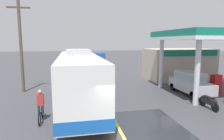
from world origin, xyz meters
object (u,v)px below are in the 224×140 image
(car_at_pump, at_px, (190,82))
(minibus_opposing_lane, at_px, (96,58))
(coach_bus_main, at_px, (79,80))
(car_trailing_behind_bus, at_px, (72,65))
(motorcycle_parked_forecourt, at_px, (208,102))
(cyclist_on_shoulder, at_px, (41,107))

(car_at_pump, xyz_separation_m, minibus_opposing_lane, (-5.29, 18.51, 0.46))
(coach_bus_main, xyz_separation_m, car_trailing_behind_bus, (-0.40, 14.19, -0.71))
(coach_bus_main, relative_size, car_trailing_behind_bus, 2.63)
(minibus_opposing_lane, distance_m, motorcycle_parked_forecourt, 22.45)
(car_at_pump, bearing_deg, minibus_opposing_lane, 105.94)
(coach_bus_main, xyz_separation_m, motorcycle_parked_forecourt, (8.00, -2.52, -1.28))
(motorcycle_parked_forecourt, bearing_deg, minibus_opposing_lane, 101.19)
(car_at_pump, height_order, minibus_opposing_lane, minibus_opposing_lane)
(car_at_pump, distance_m, minibus_opposing_lane, 19.25)
(minibus_opposing_lane, relative_size, cyclist_on_shoulder, 3.37)
(coach_bus_main, xyz_separation_m, cyclist_on_shoulder, (-2.15, -2.44, -0.94))
(coach_bus_main, relative_size, cyclist_on_shoulder, 6.07)
(coach_bus_main, distance_m, cyclist_on_shoulder, 3.39)
(car_trailing_behind_bus, bearing_deg, car_at_pump, -54.78)
(minibus_opposing_lane, xyz_separation_m, motorcycle_parked_forecourt, (4.35, -22.00, -1.03))
(coach_bus_main, distance_m, minibus_opposing_lane, 19.82)
(cyclist_on_shoulder, bearing_deg, car_trailing_behind_bus, 83.99)
(coach_bus_main, distance_m, car_trailing_behind_bus, 14.22)
(coach_bus_main, bearing_deg, motorcycle_parked_forecourt, -17.48)
(coach_bus_main, bearing_deg, cyclist_on_shoulder, -131.44)
(car_trailing_behind_bus, bearing_deg, cyclist_on_shoulder, -96.01)
(coach_bus_main, bearing_deg, car_trailing_behind_bus, 91.62)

